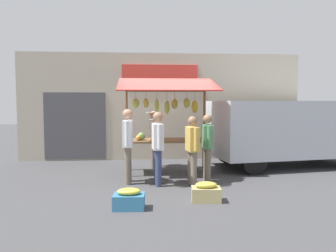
{
  "coord_description": "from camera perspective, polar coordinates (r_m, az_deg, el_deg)",
  "views": [
    {
      "loc": [
        0.71,
        8.64,
        1.86
      ],
      "look_at": [
        0.0,
        0.3,
        1.25
      ],
      "focal_mm": 35.8,
      "sensor_mm": 36.0,
      "label": 1
    }
  ],
  "objects": [
    {
      "name": "shopper_with_ponytail",
      "position": [
        7.92,
        6.68,
        -2.87
      ],
      "size": [
        0.25,
        0.68,
        1.56
      ],
      "rotation": [
        0.0,
        0.0,
        -1.63
      ],
      "color": "#726656",
      "rests_on": "ground"
    },
    {
      "name": "street_backdrop",
      "position": [
        10.85,
        -1.41,
        3.31
      ],
      "size": [
        9.0,
        0.3,
        3.4
      ],
      "color": "#B2A893",
      "rests_on": "ground"
    },
    {
      "name": "vendor_with_sunhat",
      "position": [
        9.44,
        -2.5,
        -1.45
      ],
      "size": [
        0.41,
        0.69,
        1.6
      ],
      "rotation": [
        0.0,
        0.0,
        1.53
      ],
      "color": "#726656",
      "rests_on": "ground"
    },
    {
      "name": "parked_van",
      "position": [
        10.11,
        19.07,
        -0.25
      ],
      "size": [
        4.62,
        2.48,
        1.88
      ],
      "rotation": [
        0.0,
        0.0,
        0.15
      ],
      "color": "silver",
      "rests_on": "ground"
    },
    {
      "name": "shopper_in_striped_shirt",
      "position": [
        7.42,
        -1.76,
        -2.95
      ],
      "size": [
        0.25,
        0.7,
        1.63
      ],
      "rotation": [
        0.0,
        0.0,
        -1.51
      ],
      "color": "navy",
      "rests_on": "ground"
    },
    {
      "name": "produce_crate_side",
      "position": [
        5.98,
        -6.68,
        -12.3
      ],
      "size": [
        0.56,
        0.4,
        0.37
      ],
      "color": "teal",
      "rests_on": "ground"
    },
    {
      "name": "produce_crate_near",
      "position": [
        6.4,
        6.5,
        -11.16
      ],
      "size": [
        0.57,
        0.4,
        0.37
      ],
      "color": "tan",
      "rests_on": "ground"
    },
    {
      "name": "shopper_in_grey_tee",
      "position": [
        7.49,
        4.16,
        -3.39
      ],
      "size": [
        0.27,
        0.66,
        1.54
      ],
      "rotation": [
        0.0,
        0.0,
        -1.46
      ],
      "color": "#726656",
      "rests_on": "ground"
    },
    {
      "name": "shopper_with_shopping_bag",
      "position": [
        7.67,
        -6.85,
        -2.4
      ],
      "size": [
        0.24,
        0.72,
        1.69
      ],
      "rotation": [
        0.0,
        0.0,
        -1.6
      ],
      "color": "#726656",
      "rests_on": "ground"
    },
    {
      "name": "ground_plane",
      "position": [
        8.86,
        -0.17,
        -7.95
      ],
      "size": [
        40.0,
        40.0,
        0.0
      ],
      "primitive_type": "plane",
      "color": "#424244"
    },
    {
      "name": "market_stall",
      "position": [
        8.72,
        -0.33,
        2.17
      ],
      "size": [
        2.5,
        1.46,
        2.5
      ],
      "color": "brown",
      "rests_on": "ground"
    }
  ]
}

